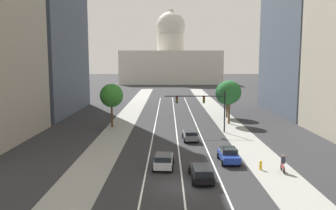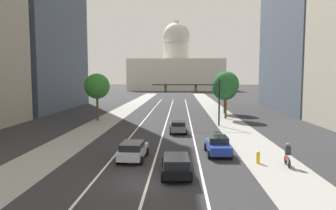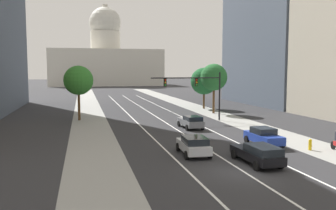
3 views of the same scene
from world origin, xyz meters
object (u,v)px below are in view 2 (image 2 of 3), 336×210
car_silver (133,150)px  street_tree_mid_left (97,86)px  car_black (176,164)px  cyclist (288,155)px  street_tree_mid_right (226,84)px  car_blue (218,145)px  traffic_signal_mast (197,93)px  fire_hydrant (258,157)px  capitol_building (176,69)px  street_tree_near_right (225,88)px  car_gray (178,126)px

car_silver → street_tree_mid_left: street_tree_mid_left is taller
car_black → street_tree_mid_left: (-11.92, 25.03, 4.30)m
cyclist → street_tree_mid_right: size_ratio=0.24×
car_blue → traffic_signal_mast: traffic_signal_mast is taller
traffic_signal_mast → cyclist: (5.57, -18.57, -3.46)m
car_blue → fire_hydrant: size_ratio=4.53×
capitol_building → fire_hydrant: (7.80, -129.27, -9.65)m
cyclist → street_tree_mid_right: (-0.71, 25.77, 4.45)m
street_tree_near_right → street_tree_mid_right: bearing=-96.5°
traffic_signal_mast → cyclist: 19.69m
cyclist → street_tree_near_right: bearing=5.1°
traffic_signal_mast → fire_hydrant: traffic_signal_mast is taller
capitol_building → street_tree_mid_left: bearing=-95.4°
car_silver → cyclist: bearing=-94.2°
car_silver → street_tree_mid_right: size_ratio=0.59×
street_tree_near_right → car_gray: bearing=-112.9°
street_tree_near_right → car_silver: bearing=-110.3°
street_tree_mid_left → street_tree_mid_right: (19.22, 3.03, 0.25)m
car_black → cyclist: 8.32m
car_black → traffic_signal_mast: 21.29m
car_blue → cyclist: cyclist is taller
car_blue → fire_hydrant: bearing=-134.9°
capitol_building → traffic_signal_mast: bearing=-87.9°
car_silver → cyclist: 11.49m
car_silver → street_tree_mid_right: bearing=-21.0°
car_silver → street_tree_near_right: bearing=-17.6°
car_silver → capitol_building: bearing=1.9°
street_tree_mid_right → street_tree_near_right: (0.75, 6.57, -0.76)m
car_black → car_gray: bearing=-2.0°
capitol_building → car_gray: (1.70, -116.76, -9.35)m
street_tree_mid_right → car_gray: bearing=-120.2°
car_blue → car_black: car_blue is taller
car_silver → car_blue: bearing=-71.4°
car_gray → fire_hydrant: car_gray is taller
car_blue → car_gray: car_blue is taller
car_gray → street_tree_mid_right: (7.30, 12.52, 4.54)m
traffic_signal_mast → street_tree_near_right: size_ratio=1.32×
car_black → cyclist: size_ratio=2.81×
car_gray → car_silver: size_ratio=1.03×
traffic_signal_mast → car_blue: bearing=-86.4°
car_black → traffic_signal_mast: bearing=-8.6°
street_tree_mid_right → traffic_signal_mast: bearing=-124.0°
car_blue → traffic_signal_mast: bearing=2.1°
car_black → car_gray: size_ratio=1.10×
traffic_signal_mast → street_tree_mid_left: street_tree_mid_left is taller
traffic_signal_mast → street_tree_mid_left: size_ratio=1.29×
cyclist → street_tree_near_right: 32.55m
fire_hydrant → traffic_signal_mast: bearing=101.6°
car_gray → car_silver: car_silver is taller
car_gray → street_tree_mid_right: street_tree_mid_right is taller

